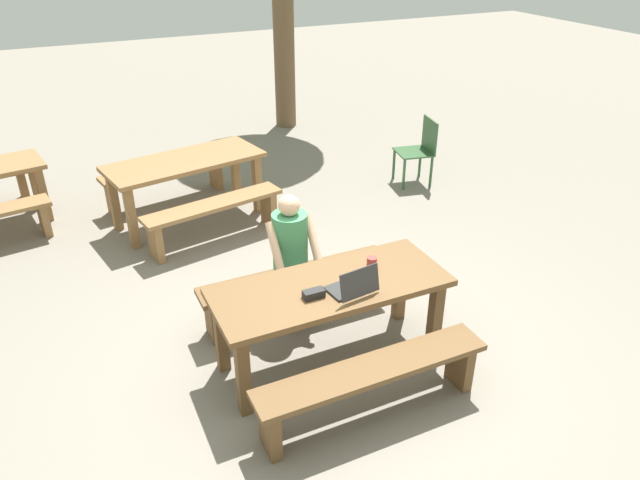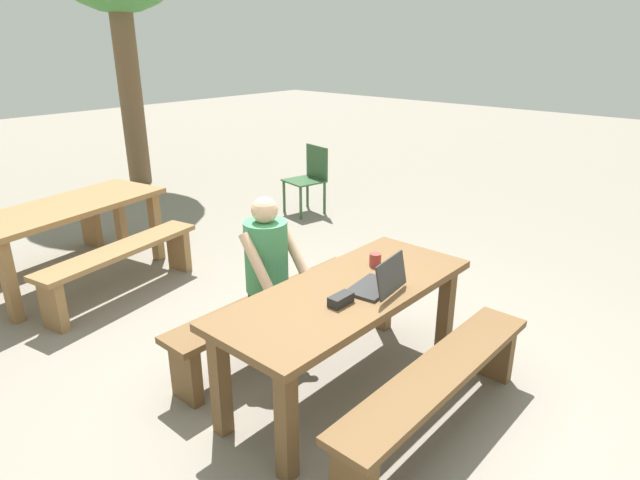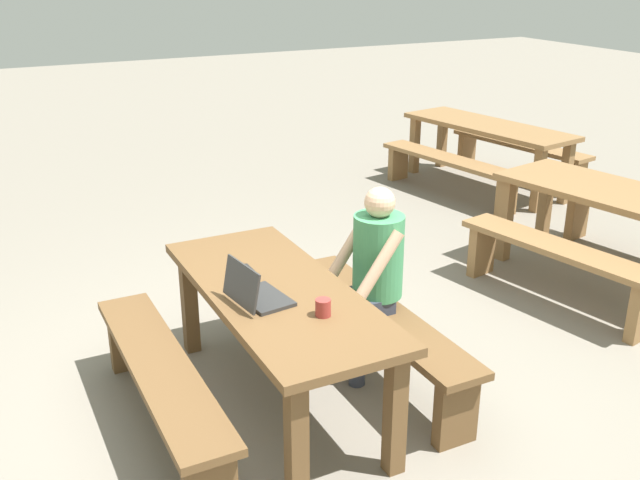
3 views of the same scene
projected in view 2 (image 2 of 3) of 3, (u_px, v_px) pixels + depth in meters
name	position (u px, v px, depth m)	size (l,w,h in m)	color
ground_plane	(345.00, 387.00, 3.61)	(30.00, 30.00, 0.00)	gray
picnic_table_front	(347.00, 305.00, 3.39)	(1.82, 0.73, 0.73)	brown
bench_near	(438.00, 386.00, 3.07)	(1.74, 0.30, 0.44)	brown
bench_far	(274.00, 311.00, 3.91)	(1.74, 0.30, 0.44)	brown
laptop	(380.00, 283.00, 3.30)	(0.36, 0.30, 0.23)	#2D2D2D
small_pouch	(341.00, 300.00, 3.14)	(0.16, 0.08, 0.06)	black
coffee_mug	(375.00, 260.00, 3.66)	(0.08, 0.08, 0.09)	#99332D
person_seated	(271.00, 268.00, 3.72)	(0.41, 0.41, 1.20)	#333847
plastic_chair	(309.00, 177.00, 7.04)	(0.52, 0.52, 0.86)	#335933
picnic_table_mid	(68.00, 217.00, 4.96)	(1.86, 1.06, 0.76)	olive
bench_mid_south	(121.00, 261.00, 4.75)	(1.61, 0.60, 0.46)	olive
bench_mid_north	(31.00, 234.00, 5.38)	(1.61, 0.60, 0.46)	olive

